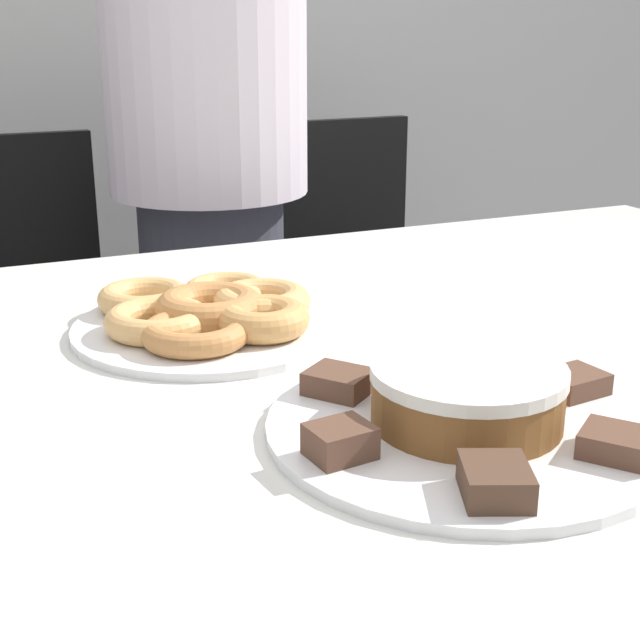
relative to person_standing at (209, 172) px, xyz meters
The scene contains 20 objects.
table 0.91m from the person_standing, 101.97° to the right, with size 1.91×1.07×0.73m.
person_standing is the anchor object (origin of this frame).
office_chair_left 0.55m from the person_standing, behind, with size 0.46×0.46×0.86m.
office_chair_right 0.55m from the person_standing, ahead, with size 0.46×0.46×0.86m.
plate_cake 1.13m from the person_standing, 95.70° to the right, with size 0.36×0.36×0.01m.
plate_donuts 0.80m from the person_standing, 107.29° to the right, with size 0.33×0.33×0.01m.
frosted_cake 1.13m from the person_standing, 95.70° to the right, with size 0.17×0.17×0.05m.
lamington_0 1.11m from the person_standing, 88.99° to the right, with size 0.06×0.05×0.02m.
lamington_1 1.00m from the person_standing, 93.38° to the right, with size 0.06×0.07×0.02m.
lamington_2 1.03m from the person_standing, 100.63° to the right, with size 0.07×0.08×0.02m.
lamington_3 1.16m from the person_standing, 102.08° to the right, with size 0.06×0.05×0.03m.
lamington_4 1.26m from the person_standing, 97.55° to the right, with size 0.07×0.07×0.03m.
lamington_5 1.23m from the person_standing, 91.55° to the right, with size 0.08×0.08×0.02m.
donut_0 0.80m from the person_standing, 107.29° to the right, with size 0.13×0.13×0.04m.
donut_1 0.74m from the person_standing, 113.57° to the right, with size 0.12×0.12×0.03m.
donut_2 0.83m from the person_standing, 111.37° to the right, with size 0.12×0.12×0.03m.
donut_3 0.87m from the person_standing, 108.34° to the right, with size 0.12×0.12×0.03m.
donut_4 0.85m from the person_standing, 103.20° to the right, with size 0.11×0.11×0.04m.
donut_5 0.78m from the person_standing, 102.65° to the right, with size 0.12×0.12×0.03m.
donut_6 0.72m from the person_standing, 105.61° to the right, with size 0.11×0.11×0.03m.
Camera 1 is at (-0.34, -0.85, 1.08)m, focal length 50.00 mm.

